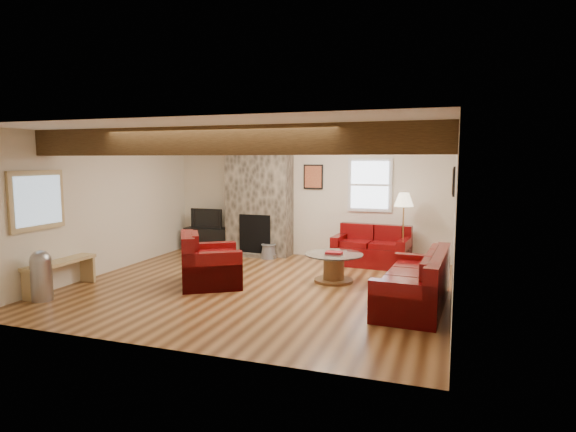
{
  "coord_description": "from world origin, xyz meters",
  "views": [
    {
      "loc": [
        2.97,
        -7.09,
        2.06
      ],
      "look_at": [
        0.38,
        0.4,
        1.13
      ],
      "focal_mm": 30.0,
      "sensor_mm": 36.0,
      "label": 1
    }
  ],
  "objects_px": {
    "sofa_three": "(413,279)",
    "floor_lamp": "(404,204)",
    "tv_cabinet": "(208,239)",
    "television": "(208,218)",
    "armchair_red": "(211,259)",
    "loveseat": "(371,246)",
    "coffee_table": "(334,268)"
  },
  "relations": [
    {
      "from": "sofa_three",
      "to": "floor_lamp",
      "type": "bearing_deg",
      "value": -167.52
    },
    {
      "from": "tv_cabinet",
      "to": "television",
      "type": "height_order",
      "value": "television"
    },
    {
      "from": "sofa_three",
      "to": "armchair_red",
      "type": "distance_m",
      "value": 3.26
    },
    {
      "from": "loveseat",
      "to": "television",
      "type": "xyz_separation_m",
      "value": [
        -3.76,
        0.3,
        0.36
      ]
    },
    {
      "from": "armchair_red",
      "to": "television",
      "type": "distance_m",
      "value": 3.08
    },
    {
      "from": "floor_lamp",
      "to": "loveseat",
      "type": "bearing_deg",
      "value": -178.73
    },
    {
      "from": "coffee_table",
      "to": "sofa_three",
      "type": "bearing_deg",
      "value": -34.93
    },
    {
      "from": "television",
      "to": "loveseat",
      "type": "bearing_deg",
      "value": -4.57
    },
    {
      "from": "armchair_red",
      "to": "coffee_table",
      "type": "xyz_separation_m",
      "value": [
        1.88,
        0.85,
        -0.19
      ]
    },
    {
      "from": "coffee_table",
      "to": "tv_cabinet",
      "type": "relative_size",
      "value": 0.94
    },
    {
      "from": "sofa_three",
      "to": "tv_cabinet",
      "type": "relative_size",
      "value": 1.91
    },
    {
      "from": "sofa_three",
      "to": "tv_cabinet",
      "type": "height_order",
      "value": "sofa_three"
    },
    {
      "from": "armchair_red",
      "to": "coffee_table",
      "type": "bearing_deg",
      "value": -97.37
    },
    {
      "from": "coffee_table",
      "to": "tv_cabinet",
      "type": "bearing_deg",
      "value": 151.6
    },
    {
      "from": "sofa_three",
      "to": "floor_lamp",
      "type": "xyz_separation_m",
      "value": [
        -0.4,
        2.5,
        0.84
      ]
    },
    {
      "from": "armchair_red",
      "to": "loveseat",
      "type": "bearing_deg",
      "value": -75.45
    },
    {
      "from": "loveseat",
      "to": "armchair_red",
      "type": "distance_m",
      "value": 3.28
    },
    {
      "from": "tv_cabinet",
      "to": "television",
      "type": "bearing_deg",
      "value": 0.0
    },
    {
      "from": "armchair_red",
      "to": "tv_cabinet",
      "type": "height_order",
      "value": "armchair_red"
    },
    {
      "from": "loveseat",
      "to": "tv_cabinet",
      "type": "height_order",
      "value": "loveseat"
    },
    {
      "from": "tv_cabinet",
      "to": "television",
      "type": "relative_size",
      "value": 1.37
    },
    {
      "from": "armchair_red",
      "to": "television",
      "type": "bearing_deg",
      "value": -2.65
    },
    {
      "from": "television",
      "to": "floor_lamp",
      "type": "xyz_separation_m",
      "value": [
        4.35,
        -0.29,
        0.48
      ]
    },
    {
      "from": "loveseat",
      "to": "television",
      "type": "bearing_deg",
      "value": -179.89
    },
    {
      "from": "television",
      "to": "sofa_three",
      "type": "bearing_deg",
      "value": -30.4
    },
    {
      "from": "sofa_three",
      "to": "floor_lamp",
      "type": "height_order",
      "value": "floor_lamp"
    },
    {
      "from": "television",
      "to": "armchair_red",
      "type": "bearing_deg",
      "value": -60.9
    },
    {
      "from": "loveseat",
      "to": "coffee_table",
      "type": "xyz_separation_m",
      "value": [
        -0.39,
        -1.52,
        -0.14
      ]
    },
    {
      "from": "sofa_three",
      "to": "television",
      "type": "distance_m",
      "value": 5.52
    },
    {
      "from": "sofa_three",
      "to": "coffee_table",
      "type": "bearing_deg",
      "value": -121.53
    },
    {
      "from": "loveseat",
      "to": "television",
      "type": "height_order",
      "value": "television"
    },
    {
      "from": "loveseat",
      "to": "television",
      "type": "relative_size",
      "value": 1.89
    }
  ]
}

